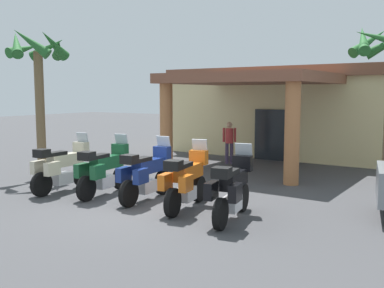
% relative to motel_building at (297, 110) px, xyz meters
% --- Properties ---
extents(ground_plane, '(80.00, 80.00, 0.00)m').
position_rel_motel_building_xyz_m(ground_plane, '(-0.12, -11.40, -2.00)').
color(ground_plane, '#424244').
extents(motel_building, '(11.29, 10.66, 3.86)m').
position_rel_motel_building_xyz_m(motel_building, '(0.00, 0.00, 0.00)').
color(motel_building, beige).
rests_on(motel_building, ground_plane).
extents(motorcycle_cream, '(0.71, 2.21, 1.61)m').
position_rel_motel_building_xyz_m(motorcycle_cream, '(-3.21, -11.11, -1.30)').
color(motorcycle_cream, black).
rests_on(motorcycle_cream, ground_plane).
extents(motorcycle_green, '(0.74, 2.21, 1.61)m').
position_rel_motel_building_xyz_m(motorcycle_green, '(-1.86, -10.86, -1.30)').
color(motorcycle_green, black).
rests_on(motorcycle_green, ground_plane).
extents(motorcycle_blue, '(0.72, 2.21, 1.61)m').
position_rel_motel_building_xyz_m(motorcycle_blue, '(-0.52, -10.74, -1.30)').
color(motorcycle_blue, black).
rests_on(motorcycle_blue, ground_plane).
extents(motorcycle_orange, '(0.80, 2.21, 1.61)m').
position_rel_motel_building_xyz_m(motorcycle_orange, '(0.82, -10.94, -1.30)').
color(motorcycle_orange, black).
rests_on(motorcycle_orange, ground_plane).
extents(motorcycle_black, '(0.81, 2.21, 1.61)m').
position_rel_motel_building_xyz_m(motorcycle_black, '(2.16, -11.21, -1.30)').
color(motorcycle_black, black).
rests_on(motorcycle_black, ground_plane).
extents(pedestrian, '(0.48, 0.32, 1.65)m').
position_rel_motel_building_xyz_m(pedestrian, '(-1.34, -4.25, -1.05)').
color(pedestrian, '#3F334C').
rests_on(pedestrian, ground_plane).
extents(palm_tree_roadside, '(2.03, 2.11, 4.90)m').
position_rel_motel_building_xyz_m(palm_tree_roadside, '(-5.69, -9.68, 1.70)').
color(palm_tree_roadside, brown).
rests_on(palm_tree_roadside, ground_plane).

